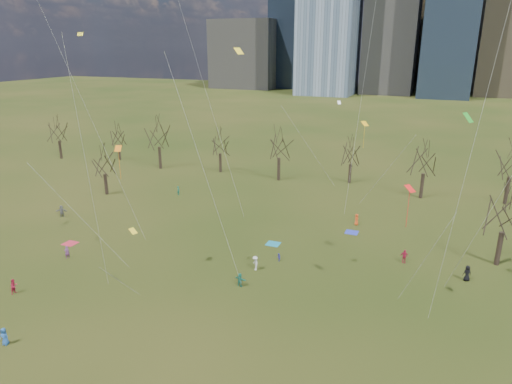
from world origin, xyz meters
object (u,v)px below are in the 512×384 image
at_px(person_0, 4,336).
at_px(blanket_teal, 273,244).
at_px(blanket_navy, 352,232).
at_px(blanket_crimson, 70,243).
at_px(person_2, 14,286).

bearing_deg(person_0, blanket_teal, 54.73).
bearing_deg(person_0, blanket_navy, 48.87).
bearing_deg(person_0, blanket_crimson, 110.58).
distance_m(blanket_navy, person_2, 38.70).
bearing_deg(blanket_teal, person_0, -116.77).
bearing_deg(person_2, blanket_navy, -47.06).
xyz_separation_m(blanket_teal, person_0, (-13.28, -26.33, 0.73)).
bearing_deg(blanket_teal, person_2, -133.64).
relative_size(blanket_crimson, person_2, 1.05).
distance_m(blanket_crimson, person_2, 11.64).
distance_m(blanket_crimson, person_0, 19.68).
xyz_separation_m(blanket_navy, person_2, (-27.40, -27.32, 0.74)).
height_order(blanket_teal, blanket_navy, same).
relative_size(blanket_teal, person_2, 1.05).
bearing_deg(blanket_crimson, person_2, -72.00).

